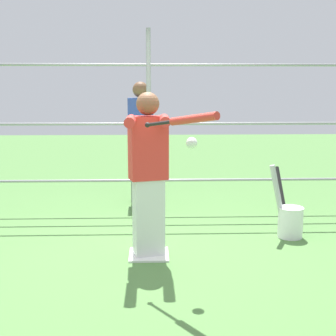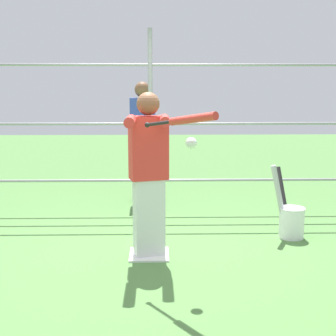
# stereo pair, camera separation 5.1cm
# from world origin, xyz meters

# --- Properties ---
(ground_plane) EXTENTS (24.00, 24.00, 0.00)m
(ground_plane) POSITION_xyz_m (0.00, 0.00, 0.00)
(ground_plane) COLOR #4C7A3D
(home_plate) EXTENTS (0.40, 0.40, 0.02)m
(home_plate) POSITION_xyz_m (0.00, 0.00, 0.01)
(home_plate) COLOR white
(home_plate) RESTS_ON ground
(fence_backstop) EXTENTS (5.36, 0.06, 2.44)m
(fence_backstop) POSITION_xyz_m (0.00, -1.60, 1.22)
(fence_backstop) COLOR #939399
(fence_backstop) RESTS_ON ground
(batter) EXTENTS (0.41, 0.63, 1.65)m
(batter) POSITION_xyz_m (0.00, 0.02, 0.89)
(batter) COLOR silver
(batter) RESTS_ON ground
(baseball_bat_swinging) EXTENTS (0.57, 0.73, 0.18)m
(baseball_bat_swinging) POSITION_xyz_m (-0.32, 0.86, 1.45)
(baseball_bat_swinging) COLOR black
(softball_in_flight) EXTENTS (0.10, 0.10, 0.10)m
(softball_in_flight) POSITION_xyz_m (-0.37, 0.65, 1.24)
(softball_in_flight) COLOR white
(bat_bucket) EXTENTS (0.41, 0.66, 0.84)m
(bat_bucket) POSITION_xyz_m (-1.60, -0.56, 0.22)
(bat_bucket) COLOR white
(bat_bucket) RESTS_ON ground
(bystander_behind_fence) EXTENTS (0.37, 0.23, 1.77)m
(bystander_behind_fence) POSITION_xyz_m (0.12, -2.28, 0.92)
(bystander_behind_fence) COLOR #3F3F47
(bystander_behind_fence) RESTS_ON ground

